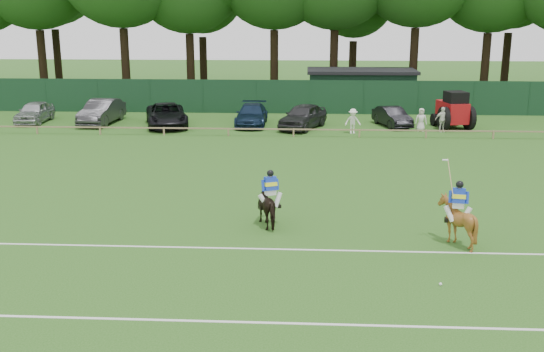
# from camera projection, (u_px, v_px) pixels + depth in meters

# --- Properties ---
(ground) EXTENTS (160.00, 160.00, 0.00)m
(ground) POSITION_uv_depth(u_px,v_px,m) (252.00, 238.00, 21.49)
(ground) COLOR #1E4C14
(ground) RESTS_ON ground
(horse_dark) EXTENTS (1.39, 1.89, 1.45)m
(horse_dark) POSITION_uv_depth(u_px,v_px,m) (270.00, 206.00, 22.58)
(horse_dark) COLOR black
(horse_dark) RESTS_ON ground
(horse_chestnut) EXTENTS (1.54, 1.67, 1.59)m
(horse_chestnut) POSITION_uv_depth(u_px,v_px,m) (457.00, 221.00, 20.73)
(horse_chestnut) COLOR brown
(horse_chestnut) RESTS_ON ground
(sedan_silver) EXTENTS (1.90, 4.33, 1.45)m
(sedan_silver) POSITION_uv_depth(u_px,v_px,m) (34.00, 112.00, 43.57)
(sedan_silver) COLOR #ACAEB1
(sedan_silver) RESTS_ON ground
(sedan_grey) EXTENTS (2.06, 5.06, 1.63)m
(sedan_grey) POSITION_uv_depth(u_px,v_px,m) (102.00, 112.00, 43.13)
(sedan_grey) COLOR #2D2C2F
(sedan_grey) RESTS_ON ground
(suv_black) EXTENTS (3.90, 5.92, 1.51)m
(suv_black) POSITION_uv_depth(u_px,v_px,m) (167.00, 115.00, 42.07)
(suv_black) COLOR black
(suv_black) RESTS_ON ground
(sedan_navy) EXTENTS (1.99, 4.85, 1.40)m
(sedan_navy) POSITION_uv_depth(u_px,v_px,m) (252.00, 115.00, 42.50)
(sedan_navy) COLOR #12233B
(sedan_navy) RESTS_ON ground
(hatch_grey) EXTENTS (3.56, 5.06, 1.60)m
(hatch_grey) POSITION_uv_depth(u_px,v_px,m) (303.00, 116.00, 41.33)
(hatch_grey) COLOR #29292C
(hatch_grey) RESTS_ON ground
(estate_black) EXTENTS (2.45, 4.11, 1.28)m
(estate_black) POSITION_uv_depth(u_px,v_px,m) (392.00, 117.00, 42.15)
(estate_black) COLOR black
(estate_black) RESTS_ON ground
(spectator_left) EXTENTS (1.09, 0.73, 1.55)m
(spectator_left) POSITION_uv_depth(u_px,v_px,m) (353.00, 121.00, 39.65)
(spectator_left) COLOR white
(spectator_left) RESTS_ON ground
(spectator_mid) EXTENTS (0.99, 0.61, 1.58)m
(spectator_mid) POSITION_uv_depth(u_px,v_px,m) (442.00, 120.00, 40.16)
(spectator_mid) COLOR white
(spectator_mid) RESTS_ON ground
(spectator_right) EXTENTS (0.76, 0.53, 1.47)m
(spectator_right) POSITION_uv_depth(u_px,v_px,m) (421.00, 120.00, 40.38)
(spectator_right) COLOR silver
(spectator_right) RESTS_ON ground
(rider_dark) EXTENTS (0.91, 0.57, 1.41)m
(rider_dark) POSITION_uv_depth(u_px,v_px,m) (270.00, 188.00, 22.40)
(rider_dark) COLOR silver
(rider_dark) RESTS_ON ground
(rider_chestnut) EXTENTS (0.93, 0.67, 2.05)m
(rider_chestnut) POSITION_uv_depth(u_px,v_px,m) (458.00, 200.00, 20.54)
(rider_chestnut) COLOR silver
(rider_chestnut) RESTS_ON ground
(polo_ball) EXTENTS (0.09, 0.09, 0.09)m
(polo_ball) POSITION_uv_depth(u_px,v_px,m) (441.00, 284.00, 17.77)
(polo_ball) COLOR silver
(polo_ball) RESTS_ON ground
(pitch_lines) EXTENTS (60.00, 5.10, 0.01)m
(pitch_lines) POSITION_uv_depth(u_px,v_px,m) (242.00, 280.00, 18.11)
(pitch_lines) COLOR silver
(pitch_lines) RESTS_ON ground
(pitch_rail) EXTENTS (62.10, 0.10, 0.50)m
(pitch_rail) POSITION_uv_depth(u_px,v_px,m) (277.00, 129.00, 38.77)
(pitch_rail) COLOR #997F5B
(pitch_rail) RESTS_ON ground
(perimeter_fence) EXTENTS (92.08, 0.08, 2.50)m
(perimeter_fence) POSITION_uv_depth(u_px,v_px,m) (283.00, 97.00, 47.26)
(perimeter_fence) COLOR #14351E
(perimeter_fence) RESTS_ON ground
(utility_shed) EXTENTS (8.40, 4.40, 3.04)m
(utility_shed) POSITION_uv_depth(u_px,v_px,m) (361.00, 89.00, 49.78)
(utility_shed) COLOR #14331E
(utility_shed) RESTS_ON ground
(tree_row) EXTENTS (96.00, 12.00, 21.00)m
(tree_row) POSITION_uv_depth(u_px,v_px,m) (309.00, 99.00, 55.20)
(tree_row) COLOR #26561C
(tree_row) RESTS_ON ground
(tractor) EXTENTS (2.47, 3.23, 2.44)m
(tractor) POSITION_uv_depth(u_px,v_px,m) (453.00, 111.00, 41.23)
(tractor) COLOR #A60F14
(tractor) RESTS_ON ground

